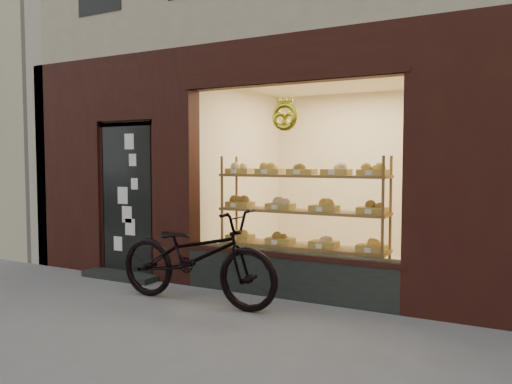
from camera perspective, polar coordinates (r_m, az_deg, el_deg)
The scene contains 3 objects.
ground at distance 4.67m, azimuth -12.95°, elevation -17.07°, with size 90.00×90.00×0.00m, color slate.
display_shelf at distance 6.37m, azimuth 5.26°, elevation -3.26°, with size 2.20×0.45×1.70m.
bicycle at distance 5.80m, azimuth -6.89°, elevation -7.26°, with size 0.73×2.09×1.10m, color black.
Camera 1 is at (2.86, -3.30, 1.64)m, focal length 35.00 mm.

